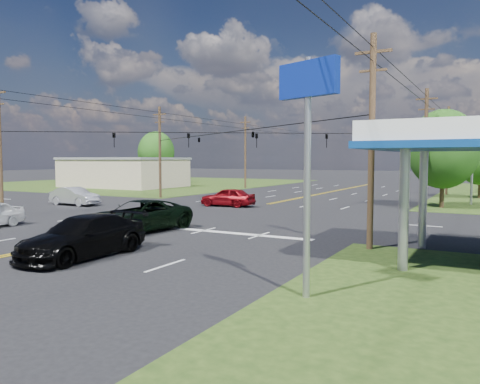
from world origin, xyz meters
The scene contains 20 objects.
ground centered at (0.00, 12.00, 0.00)m, with size 280.00×280.00×0.00m, color black.
grass_nw centered at (-35.00, 44.00, 0.00)m, with size 46.00×48.00×0.03m, color #213912.
stop_bar centered at (5.00, 4.00, 0.00)m, with size 10.00×0.50×0.02m, color silver.
retail_nw centered at (-30.00, 34.00, 2.00)m, with size 16.00×11.00×4.00m, color #BFAF8F.
pole_sw centered at (-13.00, 3.00, 4.92)m, with size 1.60×0.28×9.50m.
pole_se centered at (13.00, 3.00, 4.92)m, with size 1.60×0.28×9.50m.
pole_nw centered at (-13.00, 21.00, 4.92)m, with size 1.60×0.28×9.50m.
pole_ne centered at (13.00, 21.00, 4.92)m, with size 1.60×0.28×9.50m.
pole_left_far centered at (-13.00, 40.00, 5.17)m, with size 1.60×0.28×10.00m.
pole_right_far centered at (13.00, 40.00, 5.17)m, with size 1.60×0.28×10.00m.
span_wire_signals centered at (0.00, 12.00, 6.00)m, with size 26.00×18.00×1.13m.
power_lines centered at (0.00, 10.00, 8.60)m, with size 26.04×100.00×0.64m.
tree_right_a centered at (14.00, 24.00, 4.87)m, with size 5.70×5.70×8.18m.
tree_far_l centered at (-32.00, 44.00, 5.19)m, with size 6.08×6.08×8.72m.
pickup_dkgreen centered at (0.50, 2.08, 0.88)m, with size 2.91×6.31×1.75m, color black.
suv_black centered at (3.00, -4.30, 0.86)m, with size 2.40×5.90×1.71m, color black.
sedan_silver centered at (-14.59, 11.00, 0.80)m, with size 1.68×4.83×1.59m, color silver.
sedan_red centered at (-2.24, 16.57, 0.80)m, with size 1.89×4.69×1.60m, color maroon.
polesign_se centered at (13.12, -5.31, 5.29)m, with size 1.99×0.92×6.89m.
polesign_ne centered at (16.04, 27.75, 5.58)m, with size 1.93×1.05×7.30m.
Camera 1 is at (17.83, -17.95, 4.03)m, focal length 35.00 mm.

